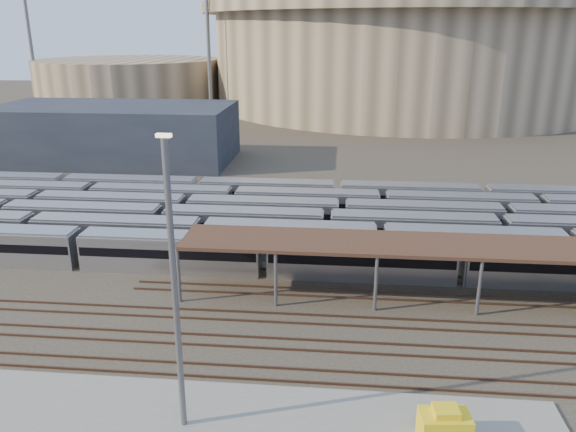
% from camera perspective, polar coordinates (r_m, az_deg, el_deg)
% --- Properties ---
extents(ground, '(420.00, 420.00, 0.00)m').
position_cam_1_polar(ground, '(48.75, -2.10, -9.75)').
color(ground, '#383026').
rests_on(ground, ground).
extents(apron, '(50.00, 9.00, 0.20)m').
position_cam_1_polar(apron, '(37.48, -13.40, -19.93)').
color(apron, gray).
rests_on(apron, ground).
extents(subway_trains, '(126.82, 23.90, 3.60)m').
position_cam_1_polar(subway_trains, '(64.91, -0.18, -0.59)').
color(subway_trains, '#BDBCC2').
rests_on(subway_trains, ground).
extents(inspection_shed, '(60.30, 6.00, 5.30)m').
position_cam_1_polar(inspection_shed, '(52.47, 23.07, -3.21)').
color(inspection_shed, slate).
rests_on(inspection_shed, ground).
extents(empty_tracks, '(170.00, 9.62, 0.18)m').
position_cam_1_polar(empty_tracks, '(44.41, -2.96, -12.70)').
color(empty_tracks, '#4C3323').
rests_on(empty_tracks, ground).
extents(stadium, '(124.00, 124.00, 32.50)m').
position_cam_1_polar(stadium, '(183.63, 11.95, 16.14)').
color(stadium, tan).
rests_on(stadium, ground).
extents(secondary_arena, '(56.00, 56.00, 14.00)m').
position_cam_1_polar(secondary_arena, '(185.35, -15.75, 12.93)').
color(secondary_arena, tan).
rests_on(secondary_arena, ground).
extents(service_building, '(42.00, 20.00, 10.00)m').
position_cam_1_polar(service_building, '(107.26, -17.16, 8.05)').
color(service_building, '#1E232D').
rests_on(service_building, ground).
extents(floodlight_0, '(4.00, 1.00, 38.40)m').
position_cam_1_polar(floodlight_0, '(156.68, -8.12, 17.52)').
color(floodlight_0, slate).
rests_on(floodlight_0, ground).
extents(floodlight_1, '(4.00, 1.00, 38.40)m').
position_cam_1_polar(floodlight_1, '(186.19, -24.76, 16.22)').
color(floodlight_1, slate).
rests_on(floodlight_1, ground).
extents(floodlight_3, '(4.00, 1.00, 38.40)m').
position_cam_1_polar(floodlight_3, '(203.14, 1.06, 17.90)').
color(floodlight_3, slate).
rests_on(floodlight_3, ground).
extents(yard_light_pole, '(0.80, 0.36, 17.82)m').
position_cam_1_polar(yard_light_pole, '(32.27, -11.43, -7.40)').
color(yard_light_pole, slate).
rests_on(yard_light_pole, apron).
extents(yellow_equipment, '(3.04, 2.07, 1.80)m').
position_cam_1_polar(yellow_equipment, '(35.99, 15.59, -19.97)').
color(yellow_equipment, yellow).
rests_on(yellow_equipment, apron).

